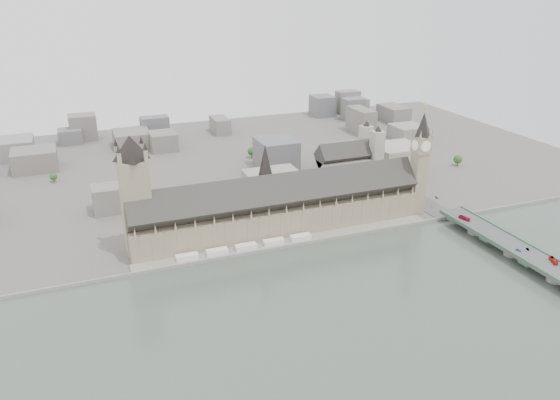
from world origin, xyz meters
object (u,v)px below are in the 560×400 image
object	(u,v)px
elizabeth_tower	(420,157)
victoria_tower	(135,189)
red_bus_south	(553,260)
car_blue	(518,250)
car_silver	(528,249)
car_approach	(437,198)
westminster_bridge	(505,246)
red_bus_north	(464,218)
palace_of_westminster	(279,208)
westminster_abbey	(349,166)

from	to	relation	value
elizabeth_tower	victoria_tower	xyz separation A→B (m)	(-260.00, 18.00, -2.88)
elizabeth_tower	red_bus_south	distance (m)	149.13
car_blue	car_silver	size ratio (longest dim) A/B	1.10
elizabeth_tower	car_approach	distance (m)	54.91
car_silver	car_approach	bearing A→B (deg)	112.13
westminster_bridge	red_bus_south	world-z (taller)	red_bus_south
car_blue	red_bus_south	bearing A→B (deg)	-87.56
elizabeth_tower	car_silver	world-z (taller)	elizabeth_tower
westminster_bridge	car_approach	xyz separation A→B (m)	(3.84, 99.87, 5.83)
red_bus_north	car_approach	size ratio (longest dim) A/B	2.28
palace_of_westminster	car_silver	bearing A→B (deg)	-37.43
elizabeth_tower	red_bus_south	xyz separation A→B (m)	(30.34, -138.49, -46.25)
westminster_abbey	westminster_bridge	bearing A→B (deg)	-74.36
red_bus_south	westminster_bridge	bearing A→B (deg)	122.75
palace_of_westminster	red_bus_south	world-z (taller)	palace_of_westminster
elizabeth_tower	westminster_bridge	size ratio (longest dim) A/B	0.33
elizabeth_tower	car_blue	size ratio (longest dim) A/B	25.16
palace_of_westminster	car_blue	xyz separation A→B (m)	(157.59, -125.48, -11.73)
victoria_tower	red_bus_south	xyz separation A→B (m)	(290.34, -156.49, -43.37)
car_silver	victoria_tower	bearing A→B (deg)	177.32
red_bus_north	victoria_tower	bearing A→B (deg)	150.10
red_bus_north	car_silver	size ratio (longest dim) A/B	2.85
palace_of_westminster	car_silver	world-z (taller)	palace_of_westminster
red_bus_south	car_silver	distance (m)	23.44
westminster_bridge	car_blue	world-z (taller)	car_blue
car_blue	car_silver	xyz separation A→B (m)	(8.22, -1.42, -0.09)
car_approach	victoria_tower	bearing A→B (deg)	179.79
victoria_tower	car_silver	world-z (taller)	victoria_tower
car_silver	car_approach	world-z (taller)	car_approach
victoria_tower	westminster_bridge	distance (m)	309.91
elizabeth_tower	red_bus_north	distance (m)	69.43
westminster_bridge	westminster_abbey	xyz separation A→B (m)	(-51.08, 182.50, 19.96)
westminster_abbey	red_bus_north	world-z (taller)	westminster_abbey
victoria_tower	car_approach	size ratio (longest dim) A/B	20.50
car_silver	car_approach	distance (m)	119.57
westminster_bridge	car_silver	xyz separation A→B (m)	(3.81, -19.70, 5.77)
red_bus_north	car_blue	size ratio (longest dim) A/B	2.60
red_bus_north	red_bus_south	world-z (taller)	red_bus_south
palace_of_westminster	car_blue	size ratio (longest dim) A/B	62.02
westminster_bridge	car_approach	distance (m)	100.11
car_approach	elizabeth_tower	bearing A→B (deg)	-168.59
victoria_tower	car_approach	bearing A→B (deg)	-2.71
westminster_bridge	red_bus_south	xyz separation A→B (m)	(6.34, -42.99, 6.71)
red_bus_north	westminster_bridge	bearing A→B (deg)	-100.92
westminster_bridge	car_approach	size ratio (longest dim) A/B	66.63
victoria_tower	car_blue	xyz separation A→B (m)	(279.59, -131.78, -44.23)
elizabeth_tower	westminster_abbey	xyz separation A→B (m)	(-27.08, 87.00, -33.01)
car_approach	red_bus_north	bearing A→B (deg)	-96.79
elizabeth_tower	car_approach	size ratio (longest dim) A/B	22.04
car_blue	car_approach	world-z (taller)	car_blue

